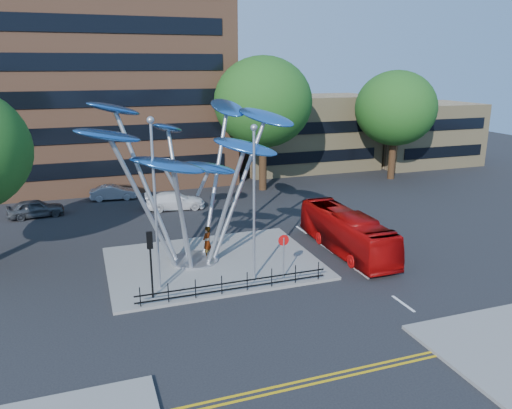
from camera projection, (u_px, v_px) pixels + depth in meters
name	position (u px, v px, depth m)	size (l,w,h in m)	color
ground	(265.00, 306.00, 24.15)	(120.00, 120.00, 0.00)	black
traffic_island	(213.00, 263.00, 29.25)	(12.00, 9.00, 0.15)	slate
double_yellow_near	(321.00, 377.00, 18.70)	(40.00, 0.12, 0.01)	gold
double_yellow_far	(324.00, 381.00, 18.43)	(40.00, 0.12, 0.01)	gold
brick_tower	(88.00, 24.00, 47.20)	(25.00, 15.00, 30.00)	brown
low_building_near	(305.00, 132.00, 55.42)	(15.00, 8.00, 8.00)	tan
low_building_far	(422.00, 134.00, 58.24)	(12.00, 8.00, 7.00)	tan
tree_right	(263.00, 102.00, 44.50)	(8.80, 8.80, 12.11)	black
tree_far	(396.00, 108.00, 49.25)	(8.00, 8.00, 10.81)	black
leaf_sculpture	(189.00, 147.00, 27.68)	(12.72, 9.54, 9.51)	#9EA0A5
street_lamp_left	(154.00, 190.00, 24.43)	(0.36, 0.36, 8.80)	#9EA0A5
street_lamp_right	(254.00, 189.00, 25.65)	(0.36, 0.36, 8.30)	#9EA0A5
traffic_light_island	(150.00, 251.00, 24.10)	(0.28, 0.18, 3.42)	black
no_entry_sign_island	(284.00, 249.00, 26.58)	(0.60, 0.10, 2.45)	#9EA0A5
pedestrian_railing_front	(235.00, 285.00, 25.22)	(10.00, 0.06, 1.00)	black
red_bus	(347.00, 232.00, 30.91)	(2.14, 9.16, 2.55)	#9F0707
pedestrian	(207.00, 242.00, 29.72)	(0.70, 0.46, 1.91)	gray
parked_car_left	(36.00, 208.00, 38.12)	(1.64, 4.08, 1.39)	#44474C
parked_car_mid	(113.00, 192.00, 43.04)	(1.35, 3.88, 1.28)	#9FA0A6
parked_car_right	(175.00, 201.00, 40.23)	(1.93, 4.75, 1.38)	white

